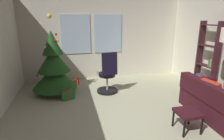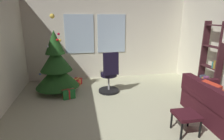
{
  "view_description": "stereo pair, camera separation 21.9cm",
  "coord_description": "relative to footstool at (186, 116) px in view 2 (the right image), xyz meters",
  "views": [
    {
      "loc": [
        -1.12,
        -2.83,
        1.98
      ],
      "look_at": [
        -0.22,
        1.03,
        0.85
      ],
      "focal_mm": 29.68,
      "sensor_mm": 36.0,
      "label": 1
    },
    {
      "loc": [
        -0.9,
        -2.88,
        1.98
      ],
      "look_at": [
        -0.22,
        1.03,
        0.85
      ],
      "focal_mm": 29.68,
      "sensor_mm": 36.0,
      "label": 2
    }
  ],
  "objects": [
    {
      "name": "gift_box_gold",
      "position": [
        -1.97,
        2.77,
        -0.25
      ],
      "size": [
        0.29,
        0.26,
        0.15
      ],
      "color": "gold",
      "rests_on": "ground_plane"
    },
    {
      "name": "office_chair",
      "position": [
        -1.02,
        2.04,
        0.12
      ],
      "size": [
        0.56,
        0.56,
        1.13
      ],
      "color": "black",
      "rests_on": "ground_plane"
    },
    {
      "name": "bookshelf",
      "position": [
        1.47,
        1.43,
        0.51
      ],
      "size": [
        0.18,
        0.64,
        1.9
      ],
      "color": "#3A1B20",
      "rests_on": "ground_plane"
    },
    {
      "name": "ground_plane",
      "position": [
        -0.87,
        0.28,
        -0.37
      ],
      "size": [
        5.11,
        6.21,
        0.1
      ],
      "primitive_type": "cube",
      "color": "#AFB18E"
    },
    {
      "name": "wall_back_with_windows",
      "position": [
        -0.88,
        3.43,
        1.02
      ],
      "size": [
        5.11,
        0.12,
        2.67
      ],
      "color": "beige",
      "rests_on": "ground_plane"
    },
    {
      "name": "footstool",
      "position": [
        0.0,
        0.0,
        0.0
      ],
      "size": [
        0.4,
        0.41,
        0.38
      ],
      "color": "#361119",
      "rests_on": "ground_plane"
    },
    {
      "name": "gift_box_green",
      "position": [
        -2.11,
        1.88,
        -0.21
      ],
      "size": [
        0.36,
        0.32,
        0.24
      ],
      "color": "#1E722D",
      "rests_on": "ground_plane"
    },
    {
      "name": "gift_box_red",
      "position": [
        -1.91,
        2.79,
        -0.23
      ],
      "size": [
        0.33,
        0.38,
        0.19
      ],
      "color": "red",
      "rests_on": "ground_plane"
    },
    {
      "name": "holiday_tree",
      "position": [
        -2.41,
        2.35,
        0.38
      ],
      "size": [
        1.16,
        1.16,
        2.07
      ],
      "color": "#4C331E",
      "rests_on": "ground_plane"
    }
  ]
}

